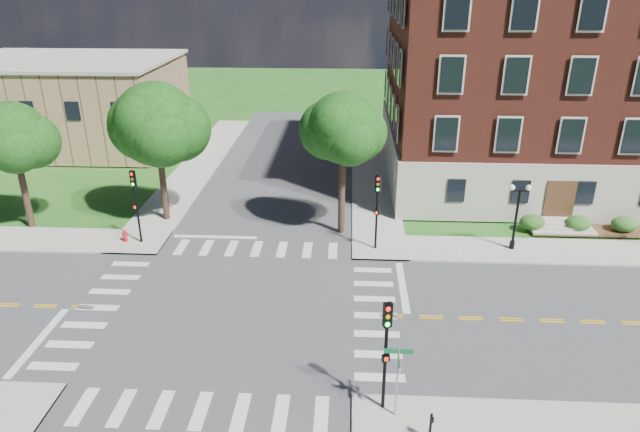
{
  "coord_description": "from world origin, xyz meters",
  "views": [
    {
      "loc": [
        5.66,
        -24.66,
        16.06
      ],
      "look_at": [
        4.1,
        5.24,
        3.2
      ],
      "focal_mm": 32.0,
      "sensor_mm": 36.0,
      "label": 1
    }
  ],
  "objects_px": {
    "traffic_signal_se": "(386,343)",
    "traffic_signal_ne": "(377,203)",
    "traffic_signal_nw": "(135,197)",
    "twin_lamp_west": "(517,213)",
    "push_button_post": "(431,426)",
    "street_sign_pole": "(398,369)",
    "fire_hydrant": "(125,236)"
  },
  "relations": [
    {
      "from": "traffic_signal_nw",
      "to": "street_sign_pole",
      "type": "bearing_deg",
      "value": -44.11
    },
    {
      "from": "push_button_post",
      "to": "traffic_signal_nw",
      "type": "bearing_deg",
      "value": 135.69
    },
    {
      "from": "traffic_signal_nw",
      "to": "fire_hydrant",
      "type": "height_order",
      "value": "traffic_signal_nw"
    },
    {
      "from": "traffic_signal_se",
      "to": "traffic_signal_ne",
      "type": "distance_m",
      "value": 14.21
    },
    {
      "from": "traffic_signal_nw",
      "to": "push_button_post",
      "type": "distance_m",
      "value": 23.0
    },
    {
      "from": "traffic_signal_ne",
      "to": "twin_lamp_west",
      "type": "bearing_deg",
      "value": 2.85
    },
    {
      "from": "traffic_signal_nw",
      "to": "push_button_post",
      "type": "bearing_deg",
      "value": -44.31
    },
    {
      "from": "twin_lamp_west",
      "to": "fire_hydrant",
      "type": "relative_size",
      "value": 5.64
    },
    {
      "from": "twin_lamp_west",
      "to": "street_sign_pole",
      "type": "height_order",
      "value": "twin_lamp_west"
    },
    {
      "from": "traffic_signal_se",
      "to": "traffic_signal_ne",
      "type": "height_order",
      "value": "same"
    },
    {
      "from": "twin_lamp_west",
      "to": "street_sign_pole",
      "type": "distance_m",
      "value": 17.17
    },
    {
      "from": "street_sign_pole",
      "to": "traffic_signal_se",
      "type": "bearing_deg",
      "value": 138.79
    },
    {
      "from": "traffic_signal_ne",
      "to": "traffic_signal_se",
      "type": "bearing_deg",
      "value": -90.92
    },
    {
      "from": "traffic_signal_ne",
      "to": "push_button_post",
      "type": "bearing_deg",
      "value": -84.9
    },
    {
      "from": "fire_hydrant",
      "to": "street_sign_pole",
      "type": "bearing_deg",
      "value": -42.32
    },
    {
      "from": "traffic_signal_ne",
      "to": "twin_lamp_west",
      "type": "distance_m",
      "value": 8.57
    },
    {
      "from": "traffic_signal_nw",
      "to": "twin_lamp_west",
      "type": "xyz_separation_m",
      "value": [
        23.49,
        0.31,
        -0.66
      ]
    },
    {
      "from": "twin_lamp_west",
      "to": "push_button_post",
      "type": "distance_m",
      "value": 17.86
    },
    {
      "from": "traffic_signal_se",
      "to": "traffic_signal_ne",
      "type": "relative_size",
      "value": 1.0
    },
    {
      "from": "traffic_signal_se",
      "to": "traffic_signal_ne",
      "type": "xyz_separation_m",
      "value": [
        0.23,
        14.21,
        0.0
      ]
    },
    {
      "from": "traffic_signal_nw",
      "to": "street_sign_pole",
      "type": "height_order",
      "value": "traffic_signal_nw"
    },
    {
      "from": "traffic_signal_ne",
      "to": "push_button_post",
      "type": "xyz_separation_m",
      "value": [
        1.41,
        -15.87,
        -2.39
      ]
    },
    {
      "from": "traffic_signal_ne",
      "to": "street_sign_pole",
      "type": "relative_size",
      "value": 1.55
    },
    {
      "from": "traffic_signal_ne",
      "to": "push_button_post",
      "type": "distance_m",
      "value": 16.11
    },
    {
      "from": "twin_lamp_west",
      "to": "push_button_post",
      "type": "relative_size",
      "value": 3.53
    },
    {
      "from": "traffic_signal_ne",
      "to": "twin_lamp_west",
      "type": "xyz_separation_m",
      "value": [
        8.53,
        0.42,
        -0.66
      ]
    },
    {
      "from": "traffic_signal_ne",
      "to": "push_button_post",
      "type": "height_order",
      "value": "traffic_signal_ne"
    },
    {
      "from": "twin_lamp_west",
      "to": "traffic_signal_ne",
      "type": "bearing_deg",
      "value": -177.15
    },
    {
      "from": "traffic_signal_ne",
      "to": "fire_hydrant",
      "type": "relative_size",
      "value": 6.4
    },
    {
      "from": "push_button_post",
      "to": "traffic_signal_ne",
      "type": "bearing_deg",
      "value": 95.1
    },
    {
      "from": "traffic_signal_se",
      "to": "traffic_signal_nw",
      "type": "height_order",
      "value": "same"
    },
    {
      "from": "twin_lamp_west",
      "to": "traffic_signal_nw",
      "type": "bearing_deg",
      "value": -179.24
    }
  ]
}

